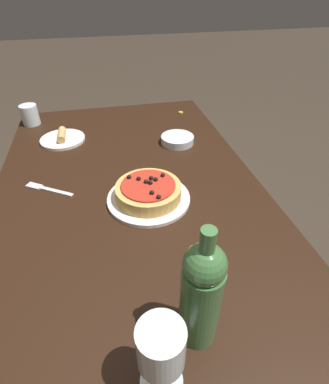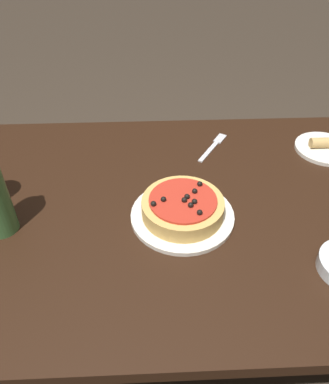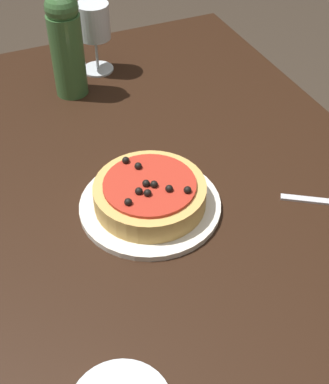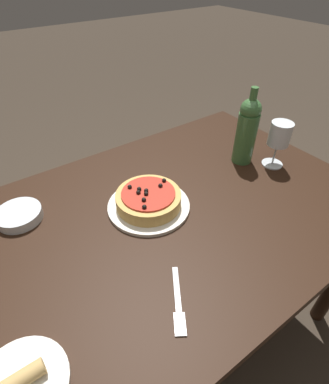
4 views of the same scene
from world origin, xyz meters
The scene contains 5 objects.
dining_table centered at (0.00, 0.00, 0.64)m, with size 1.53×0.89×0.72m.
dinner_plate centered at (-0.06, -0.05, 0.72)m, with size 0.26×0.26×0.01m.
pizza centered at (-0.06, -0.05, 0.75)m, with size 0.21×0.21×0.06m.
wine_glass centered at (-0.58, 0.02, 0.84)m, with size 0.08×0.08×0.18m.
wine_bottle centered at (-0.50, -0.07, 0.85)m, with size 0.08×0.08×0.29m.
Camera 3 is at (0.61, -0.31, 1.42)m, focal length 50.00 mm.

